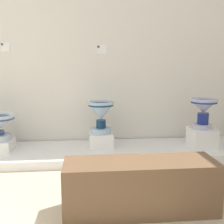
{
  "coord_description": "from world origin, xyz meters",
  "views": [
    {
      "loc": [
        1.92,
        -0.73,
        1.09
      ],
      "look_at": [
        2.22,
        2.47,
        0.56
      ],
      "focal_mm": 42.78,
      "sensor_mm": 36.0,
      "label": 1
    }
  ],
  "objects_px": {
    "info_placard_first": "(5,47)",
    "museum_bench": "(140,186)",
    "plinth_block_broad_patterned": "(202,138)",
    "plinth_block_central_ornate": "(101,140)",
    "info_placard_second": "(102,49)",
    "antique_toilet_broad_patterned": "(204,108)",
    "antique_toilet_central_ornate": "(101,113)"
  },
  "relations": [
    {
      "from": "antique_toilet_broad_patterned",
      "to": "antique_toilet_central_ornate",
      "type": "bearing_deg",
      "value": 173.01
    },
    {
      "from": "antique_toilet_central_ornate",
      "to": "info_placard_first",
      "type": "relative_size",
      "value": 3.46
    },
    {
      "from": "antique_toilet_broad_patterned",
      "to": "info_placard_second",
      "type": "bearing_deg",
      "value": 158.12
    },
    {
      "from": "antique_toilet_central_ornate",
      "to": "info_placard_first",
      "type": "distance_m",
      "value": 1.5
    },
    {
      "from": "plinth_block_central_ornate",
      "to": "plinth_block_broad_patterned",
      "type": "distance_m",
      "value": 1.28
    },
    {
      "from": "plinth_block_central_ornate",
      "to": "plinth_block_broad_patterned",
      "type": "xyz_separation_m",
      "value": [
        1.27,
        -0.16,
        0.03
      ]
    },
    {
      "from": "antique_toilet_broad_patterned",
      "to": "plinth_block_central_ornate",
      "type": "bearing_deg",
      "value": 173.01
    },
    {
      "from": "antique_toilet_central_ornate",
      "to": "info_placard_first",
      "type": "xyz_separation_m",
      "value": [
        -1.21,
        0.34,
        0.82
      ]
    },
    {
      "from": "info_placard_second",
      "to": "antique_toilet_broad_patterned",
      "type": "bearing_deg",
      "value": -21.88
    },
    {
      "from": "plinth_block_broad_patterned",
      "to": "museum_bench",
      "type": "bearing_deg",
      "value": -129.73
    },
    {
      "from": "antique_toilet_central_ornate",
      "to": "plinth_block_broad_patterned",
      "type": "height_order",
      "value": "antique_toilet_central_ornate"
    },
    {
      "from": "antique_toilet_central_ornate",
      "to": "antique_toilet_broad_patterned",
      "type": "height_order",
      "value": "antique_toilet_broad_patterned"
    },
    {
      "from": "antique_toilet_central_ornate",
      "to": "plinth_block_central_ornate",
      "type": "bearing_deg",
      "value": 90.0
    },
    {
      "from": "info_placard_second",
      "to": "info_placard_first",
      "type": "bearing_deg",
      "value": -180.0
    },
    {
      "from": "antique_toilet_central_ornate",
      "to": "museum_bench",
      "type": "relative_size",
      "value": 0.35
    },
    {
      "from": "info_placard_first",
      "to": "info_placard_second",
      "type": "distance_m",
      "value": 1.24
    },
    {
      "from": "info_placard_first",
      "to": "info_placard_second",
      "type": "xyz_separation_m",
      "value": [
        1.24,
        0.0,
        -0.02
      ]
    },
    {
      "from": "info_placard_first",
      "to": "museum_bench",
      "type": "xyz_separation_m",
      "value": [
        1.43,
        -1.75,
        -1.16
      ]
    },
    {
      "from": "plinth_block_broad_patterned",
      "to": "antique_toilet_broad_patterned",
      "type": "bearing_deg",
      "value": 0.0
    },
    {
      "from": "antique_toilet_broad_patterned",
      "to": "info_placard_second",
      "type": "relative_size",
      "value": 2.79
    },
    {
      "from": "antique_toilet_broad_patterned",
      "to": "info_placard_first",
      "type": "distance_m",
      "value": 2.64
    },
    {
      "from": "plinth_block_central_ornate",
      "to": "antique_toilet_broad_patterned",
      "type": "height_order",
      "value": "antique_toilet_broad_patterned"
    },
    {
      "from": "antique_toilet_central_ornate",
      "to": "plinth_block_broad_patterned",
      "type": "bearing_deg",
      "value": -6.99
    },
    {
      "from": "antique_toilet_broad_patterned",
      "to": "info_placard_first",
      "type": "relative_size",
      "value": 3.26
    },
    {
      "from": "plinth_block_broad_patterned",
      "to": "info_placard_second",
      "type": "relative_size",
      "value": 2.37
    },
    {
      "from": "plinth_block_central_ornate",
      "to": "plinth_block_broad_patterned",
      "type": "bearing_deg",
      "value": -6.99
    },
    {
      "from": "antique_toilet_broad_patterned",
      "to": "museum_bench",
      "type": "distance_m",
      "value": 1.68
    },
    {
      "from": "info_placard_first",
      "to": "antique_toilet_central_ornate",
      "type": "bearing_deg",
      "value": -15.69
    },
    {
      "from": "info_placard_second",
      "to": "plinth_block_broad_patterned",
      "type": "bearing_deg",
      "value": -21.88
    },
    {
      "from": "plinth_block_central_ornate",
      "to": "info_placard_second",
      "type": "relative_size",
      "value": 2.19
    },
    {
      "from": "museum_bench",
      "to": "antique_toilet_central_ornate",
      "type": "bearing_deg",
      "value": 98.93
    },
    {
      "from": "plinth_block_broad_patterned",
      "to": "museum_bench",
      "type": "xyz_separation_m",
      "value": [
        -1.04,
        -1.26,
        -0.02
      ]
    }
  ]
}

